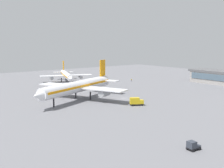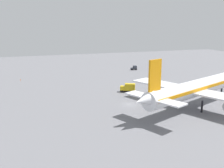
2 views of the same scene
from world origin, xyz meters
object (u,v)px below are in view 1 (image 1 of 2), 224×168
Objects in this scene: catering_truck at (136,101)px; ground_crew_worker at (131,80)px; airplane_at_gate at (79,86)px; airplane_taxiing at (67,75)px; baggage_tug at (193,146)px.

catering_truck is 73.77m from ground_crew_worker.
ground_crew_worker is at bearing 78.91° from catering_truck.
airplane_at_gate reaches higher than ground_crew_worker.
airplane_taxiing reaches higher than baggage_tug.
airplane_taxiing is 42.86m from ground_crew_worker.
catering_truck is (-78.62, 10.86, -2.98)m from airplane_taxiing.
baggage_tug is (-69.39, 9.89, -5.02)m from airplane_at_gate.
ground_crew_worker is (56.53, -47.39, -0.85)m from catering_truck.
airplane_at_gate is at bearing 146.10° from catering_truck.
airplane_taxiing is 24.30× the size of ground_crew_worker.
baggage_tug is (-44.91, 22.48, -0.54)m from catering_truck.
catering_truck is 3.49× the size of ground_crew_worker.
airplane_at_gate is 1.31× the size of airplane_taxiing.
airplane_at_gate is 31.81× the size of ground_crew_worker.
airplane_at_gate is 59.01m from airplane_taxiing.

